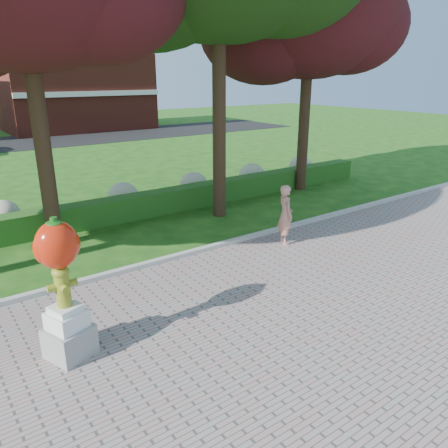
# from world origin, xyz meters

# --- Properties ---
(ground) EXTENTS (100.00, 100.00, 0.00)m
(ground) POSITION_xyz_m (0.00, 0.00, 0.00)
(ground) COLOR #164711
(ground) RESTS_ON ground
(walkway) EXTENTS (40.00, 14.00, 0.04)m
(walkway) POSITION_xyz_m (0.00, -4.00, 0.02)
(walkway) COLOR gray
(walkway) RESTS_ON ground
(curb) EXTENTS (40.00, 0.18, 0.15)m
(curb) POSITION_xyz_m (0.00, 3.00, 0.07)
(curb) COLOR #ADADA5
(curb) RESTS_ON ground
(lawn_hedge) EXTENTS (24.00, 0.70, 0.80)m
(lawn_hedge) POSITION_xyz_m (0.00, 7.00, 0.40)
(lawn_hedge) COLOR #1A4F16
(lawn_hedge) RESTS_ON ground
(hydrangea_row) EXTENTS (20.10, 1.10, 0.99)m
(hydrangea_row) POSITION_xyz_m (0.57, 8.00, 0.55)
(hydrangea_row) COLOR tan
(hydrangea_row) RESTS_ON ground
(building_right) EXTENTS (12.00, 8.00, 6.40)m
(building_right) POSITION_xyz_m (8.00, 34.00, 3.20)
(building_right) COLOR maroon
(building_right) RESTS_ON ground
(tree_far_right) EXTENTS (7.88, 6.72, 10.21)m
(tree_far_right) POSITION_xyz_m (8.40, 6.58, 6.97)
(tree_far_right) COLOR black
(tree_far_right) RESTS_ON ground
(hydrant_sculpture) EXTENTS (0.88, 0.88, 2.55)m
(hydrant_sculpture) POSITION_xyz_m (-3.32, 0.37, 1.39)
(hydrant_sculpture) COLOR gray
(hydrant_sculpture) RESTS_ON walkway
(woman) EXTENTS (0.61, 0.74, 1.75)m
(woman) POSITION_xyz_m (3.42, 2.12, 0.91)
(woman) COLOR tan
(woman) RESTS_ON walkway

